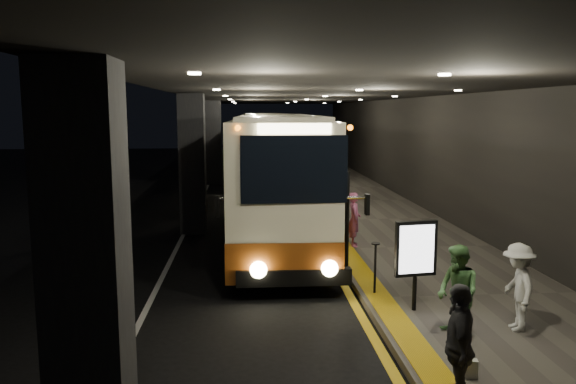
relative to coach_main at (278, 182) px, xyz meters
name	(u,v)px	position (x,y,z in m)	size (l,w,h in m)	color
ground	(240,265)	(-1.14, -2.79, -1.75)	(90.00, 90.00, 0.00)	black
lane_line_white	(188,226)	(-2.94, 2.21, -1.74)	(0.12, 50.00, 0.01)	silver
kerb_stripe_yellow	(309,224)	(1.21, 2.21, -1.74)	(0.18, 50.00, 0.01)	gold
sidewalk	(378,221)	(3.61, 2.21, -1.67)	(4.50, 50.00, 0.15)	#514C44
tactile_strip	(324,219)	(1.71, 2.21, -1.59)	(0.50, 50.00, 0.01)	gold
terminal_wall	(444,136)	(5.86, 2.21, 1.25)	(0.10, 50.00, 6.00)	black
support_columns	(193,164)	(-2.64, 1.21, 0.45)	(0.80, 24.80, 4.40)	black
canopy	(315,89)	(1.36, 2.21, 2.85)	(9.00, 50.00, 0.40)	black
coach_main	(278,182)	(0.00, 0.00, 0.00)	(2.78, 11.76, 3.64)	beige
coach_second	(263,148)	(0.01, 15.40, -0.01)	(2.55, 11.56, 3.63)	beige
passenger_boarding	(354,219)	(2.03, -1.61, -0.85)	(0.55, 0.36, 1.50)	#B1527F
passenger_waiting_green	(458,292)	(2.50, -8.04, -0.82)	(0.76, 0.47, 1.56)	#4C8047
passenger_waiting_white	(518,287)	(3.65, -7.78, -0.84)	(0.98, 0.45, 1.51)	beige
passenger_waiting_grey	(458,347)	(1.66, -10.23, -0.78)	(0.96, 0.49, 1.64)	#4A494E
bag_polka	(460,288)	(3.34, -6.06, -1.42)	(0.30, 0.13, 0.36)	black
bag_plain	(470,369)	(2.16, -9.43, -1.47)	(0.21, 0.12, 0.26)	beige
info_sign	(416,250)	(2.19, -6.73, -0.44)	(0.81, 0.23, 1.71)	black
stanchion_post	(375,269)	(1.67, -5.70, -1.07)	(0.05, 0.05, 1.05)	black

